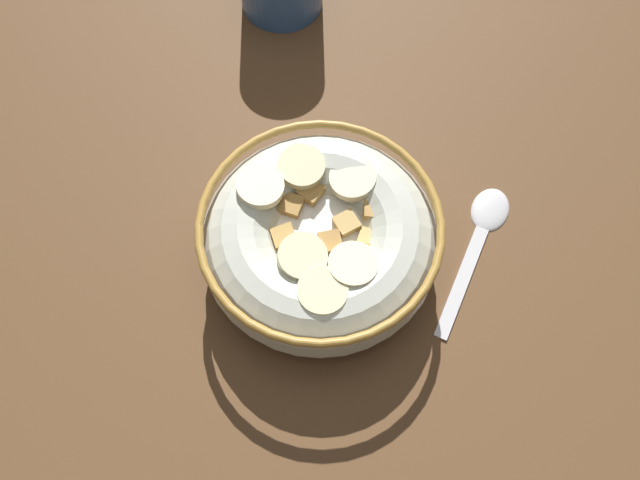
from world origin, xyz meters
TOP-DOWN VIEW (x-y plane):
  - ground_plane at (0.00, 0.00)cm, footprint 133.72×133.72cm
  - cereal_bowl at (0.01, 0.01)cm, footprint 16.99×16.99cm
  - spoon at (4.58, -11.81)cm, footprint 13.48×4.99cm

SIDE VIEW (x-z plane):
  - ground_plane at x=0.00cm, z-range -2.00..0.00cm
  - spoon at x=4.58cm, z-range -0.06..0.74cm
  - cereal_bowl at x=0.01cm, z-range -0.03..6.29cm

